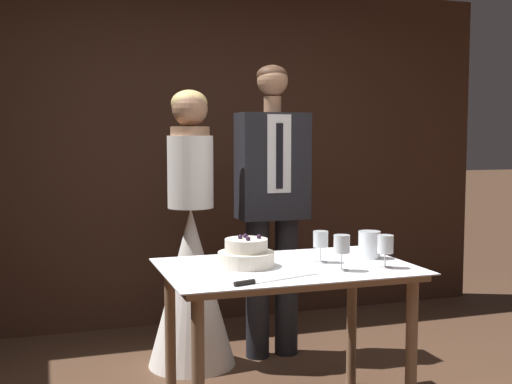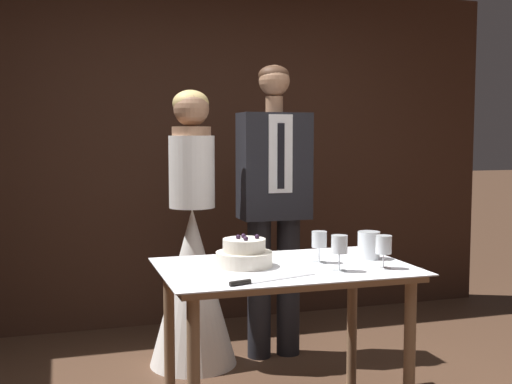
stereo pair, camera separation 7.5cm
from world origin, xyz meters
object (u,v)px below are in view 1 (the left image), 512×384
at_px(cake_knife, 261,281).
at_px(wine_glass_far, 385,246).
at_px(wine_glass_middle, 321,240).
at_px(wine_glass_near, 342,246).
at_px(bride, 191,264).
at_px(hurricane_candle, 369,245).
at_px(tiered_cake, 246,254).
at_px(cake_table, 286,286).
at_px(groom, 272,196).

distance_m(cake_knife, wine_glass_far, 0.68).
relative_size(wine_glass_middle, wine_glass_far, 1.00).
xyz_separation_m(wine_glass_near, bride, (-0.47, 1.13, -0.28)).
height_order(wine_glass_far, hurricane_candle, wine_glass_far).
relative_size(tiered_cake, wine_glass_near, 1.62).
relative_size(wine_glass_near, wine_glass_middle, 1.07).
bearing_deg(wine_glass_middle, cake_knife, -142.36).
bearing_deg(tiered_cake, wine_glass_middle, -3.66).
bearing_deg(hurricane_candle, tiered_cake, 179.83).
bearing_deg(wine_glass_middle, wine_glass_near, -86.86).
bearing_deg(wine_glass_far, bride, 121.53).
distance_m(cake_table, bride, 0.98).
height_order(wine_glass_middle, groom, groom).
distance_m(cake_knife, groom, 1.36).
xyz_separation_m(wine_glass_middle, bride, (-0.46, 0.92, -0.27)).
bearing_deg(tiered_cake, groom, 62.88).
relative_size(tiered_cake, bride, 0.16).
bearing_deg(wine_glass_near, cake_table, 136.54).
height_order(wine_glass_far, bride, bride).
distance_m(cake_table, groom, 1.04).
height_order(hurricane_candle, groom, groom).
distance_m(wine_glass_middle, groom, 0.93).
relative_size(cake_table, wine_glass_middle, 7.66).
relative_size(wine_glass_far, bride, 0.09).
relative_size(wine_glass_near, wine_glass_far, 1.07).
bearing_deg(wine_glass_middle, bride, 116.53).
bearing_deg(cake_table, wine_glass_far, -24.74).
bearing_deg(cake_knife, hurricane_candle, 10.24).
height_order(cake_knife, bride, bride).
xyz_separation_m(wine_glass_middle, hurricane_candle, (0.29, 0.02, -0.05)).
relative_size(wine_glass_near, hurricane_candle, 1.20).
xyz_separation_m(tiered_cake, wine_glass_near, (0.40, -0.24, 0.06)).
xyz_separation_m(wine_glass_near, wine_glass_far, (0.23, -0.01, -0.01)).
bearing_deg(wine_glass_middle, hurricane_candle, 4.50).
bearing_deg(cake_knife, bride, 75.44).
xyz_separation_m(cake_knife, hurricane_candle, (0.71, 0.35, 0.06)).
bearing_deg(cake_knife, groom, 52.14).
distance_m(wine_glass_near, bride, 1.26).
xyz_separation_m(tiered_cake, bride, (-0.07, 0.89, -0.22)).
bearing_deg(wine_glass_middle, groom, 85.44).
distance_m(cake_knife, bride, 1.26).
relative_size(cake_knife, wine_glass_middle, 2.74).
bearing_deg(bride, hurricane_candle, -50.24).
bearing_deg(wine_glass_far, groom, 98.36).
relative_size(wine_glass_near, bride, 0.10).
height_order(bride, groom, groom).
relative_size(cake_knife, hurricane_candle, 3.08).
distance_m(cake_table, tiered_cake, 0.25).
height_order(cake_table, bride, bride).
bearing_deg(cake_knife, cake_table, 36.73).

